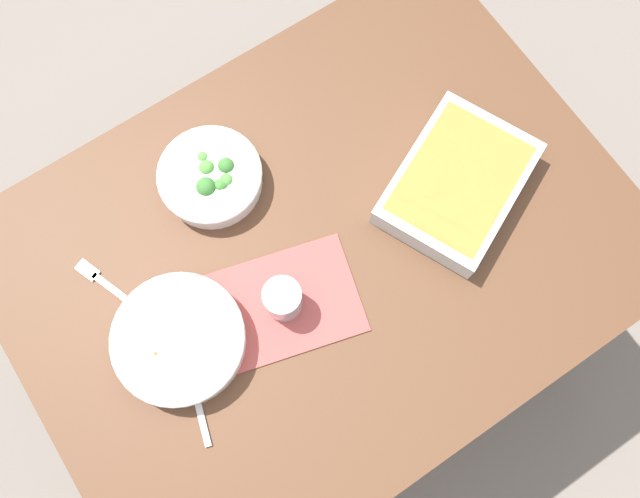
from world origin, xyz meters
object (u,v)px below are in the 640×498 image
object	(u,v)px
drink_cup	(283,300)
baking_dish	(458,183)
stew_bowl	(179,340)
fork_on_table	(108,286)
broccoli_bowl	(211,177)
spoon_by_stew	(193,385)

from	to	relation	value
drink_cup	baking_dish	bearing A→B (deg)	-178.98
stew_bowl	drink_cup	xyz separation A→B (m)	(-0.20, 0.04, 0.01)
baking_dish	fork_on_table	xyz separation A→B (m)	(0.67, -0.21, -0.03)
broccoli_bowl	fork_on_table	bearing A→B (deg)	14.35
broccoli_bowl	drink_cup	xyz separation A→B (m)	(0.01, 0.29, 0.01)
stew_bowl	fork_on_table	xyz separation A→B (m)	(0.06, -0.17, -0.03)
fork_on_table	stew_bowl	bearing A→B (deg)	110.63
baking_dish	drink_cup	xyz separation A→B (m)	(0.41, 0.01, 0.00)
drink_cup	spoon_by_stew	bearing A→B (deg)	9.26
stew_bowl	spoon_by_stew	distance (m)	0.09
stew_bowl	spoon_by_stew	bearing A→B (deg)	73.50
stew_bowl	spoon_by_stew	xyz separation A→B (m)	(0.02, 0.08, -0.03)
drink_cup	fork_on_table	xyz separation A→B (m)	(0.26, -0.21, -0.04)
baking_dish	fork_on_table	bearing A→B (deg)	-17.16
baking_dish	fork_on_table	size ratio (longest dim) A/B	2.12
stew_bowl	baking_dish	distance (m)	0.61
baking_dish	drink_cup	distance (m)	0.41
stew_bowl	broccoli_bowl	bearing A→B (deg)	-131.23
spoon_by_stew	baking_dish	bearing A→B (deg)	-176.07
spoon_by_stew	fork_on_table	xyz separation A→B (m)	(0.04, -0.25, -0.00)
stew_bowl	drink_cup	world-z (taller)	drink_cup
baking_dish	spoon_by_stew	xyz separation A→B (m)	(0.63, 0.04, -0.03)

